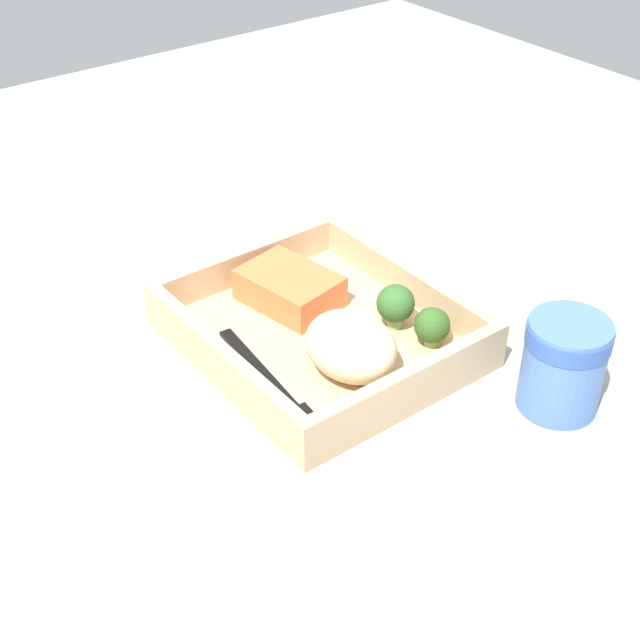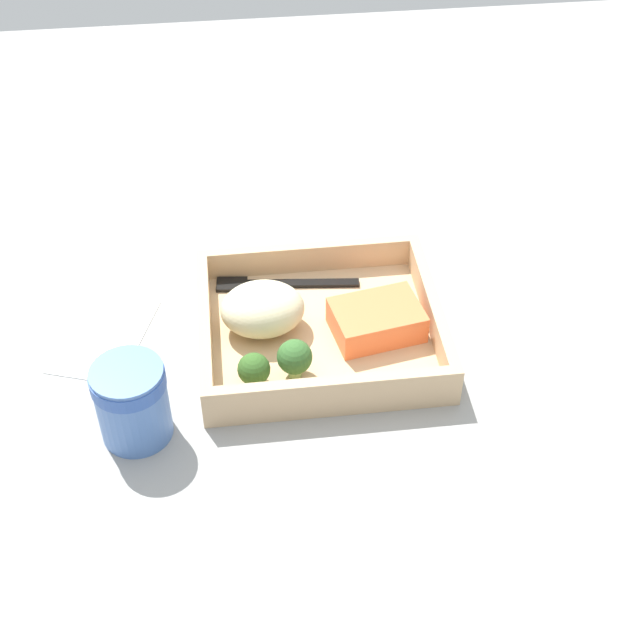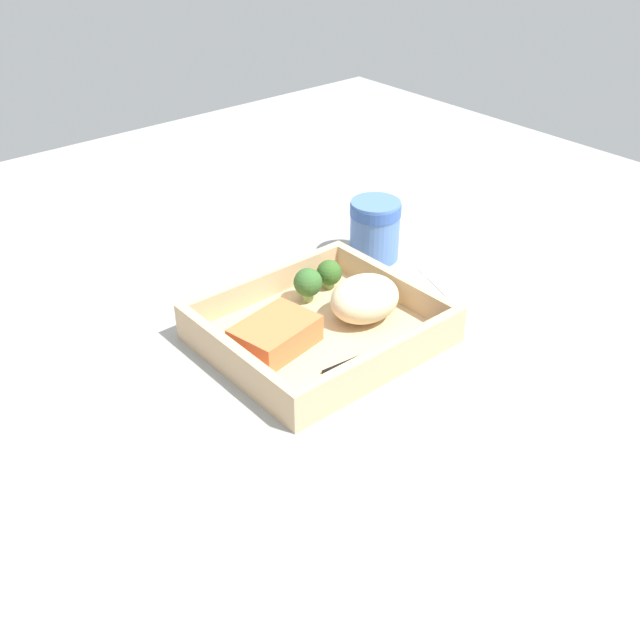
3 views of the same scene
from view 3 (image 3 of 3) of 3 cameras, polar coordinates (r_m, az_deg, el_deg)
ground_plane at (r=87.56cm, az=0.00°, el=-2.03°), size 160.00×160.00×2.00cm
takeout_tray at (r=86.65cm, az=0.00°, el=-1.16°), size 24.96×21.94×1.20cm
tray_rim at (r=85.41cm, az=0.00°, el=0.08°), size 24.96×21.94×3.30cm
salmon_fillet at (r=82.97cm, az=-3.42°, el=-1.14°), size 10.08×8.00×3.16cm
mashed_potatoes at (r=87.48cm, az=3.43°, el=1.64°), size 8.72×7.16×5.23cm
broccoli_floret_1 at (r=93.73cm, az=0.71°, el=3.58°), size 3.23×3.23×3.72cm
broccoli_floret_2 at (r=90.77cm, az=-0.93°, el=2.83°), size 3.52×3.52×4.31cm
fork at (r=83.64cm, az=5.43°, el=-2.06°), size 15.89×3.23×0.44cm
paper_cup at (r=102.41cm, az=4.20°, el=7.09°), size 6.89×6.89×8.33cm
receipt_slip at (r=99.21cm, az=11.25°, el=2.62°), size 11.74×14.66×0.24cm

